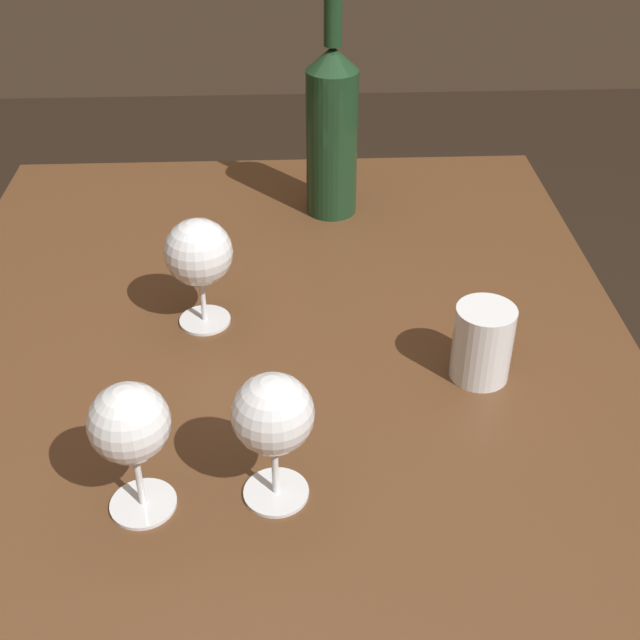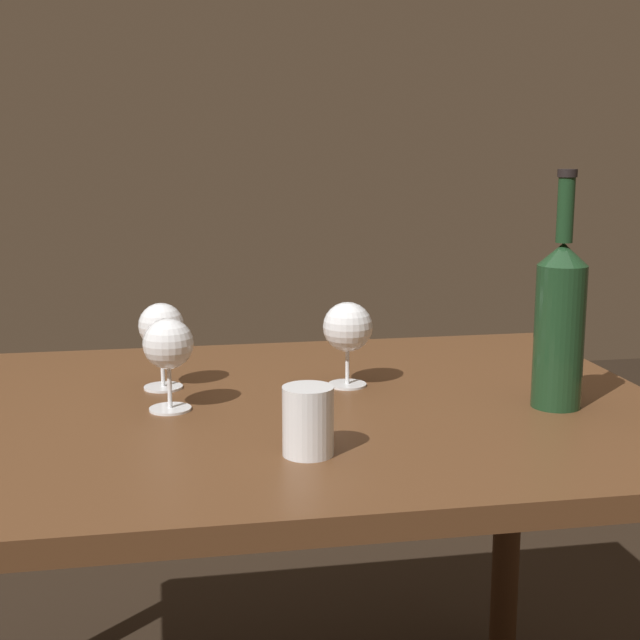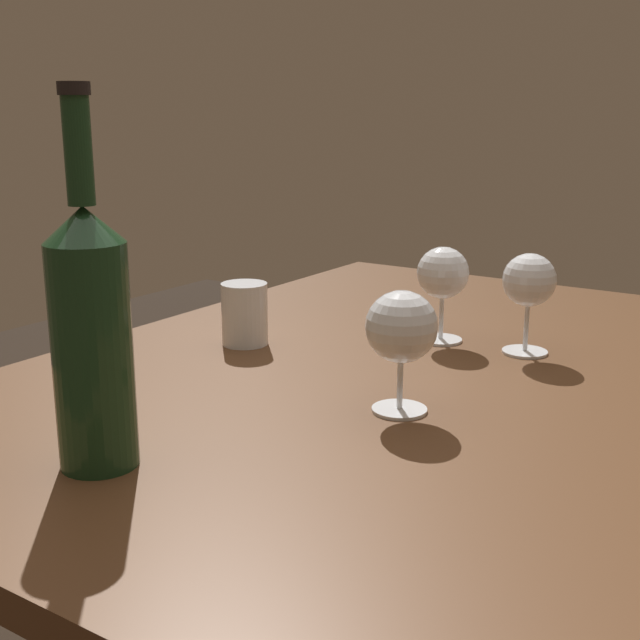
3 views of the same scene
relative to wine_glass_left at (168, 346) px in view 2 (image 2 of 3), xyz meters
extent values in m
cube|color=#56351E|center=(-0.15, 0.00, -0.12)|extent=(1.30, 0.90, 0.04)
cylinder|color=#412816|center=(-0.73, -0.38, -0.49)|extent=(0.06, 0.06, 0.70)
cylinder|color=white|center=(0.00, 0.00, -0.10)|extent=(0.07, 0.07, 0.00)
cylinder|color=white|center=(0.00, 0.00, -0.06)|extent=(0.01, 0.01, 0.07)
sphere|color=white|center=(0.00, 0.00, 0.00)|extent=(0.08, 0.08, 0.08)
cylinder|color=maroon|center=(0.00, 0.00, 0.00)|extent=(0.06, 0.06, 0.02)
cylinder|color=white|center=(0.01, -0.13, -0.10)|extent=(0.07, 0.07, 0.00)
cylinder|color=white|center=(0.01, -0.13, -0.06)|extent=(0.01, 0.01, 0.07)
sphere|color=white|center=(0.01, -0.13, 0.01)|extent=(0.08, 0.08, 0.08)
cylinder|color=maroon|center=(0.01, -0.13, 0.01)|extent=(0.06, 0.06, 0.03)
cylinder|color=white|center=(-0.30, -0.09, -0.10)|extent=(0.07, 0.07, 0.00)
cylinder|color=white|center=(-0.30, -0.09, -0.07)|extent=(0.01, 0.01, 0.07)
sphere|color=white|center=(-0.30, -0.09, 0.00)|extent=(0.09, 0.09, 0.09)
cylinder|color=maroon|center=(-0.30, -0.09, 0.00)|extent=(0.07, 0.07, 0.02)
cylinder|color=#19381E|center=(-0.60, 0.09, 0.01)|extent=(0.08, 0.08, 0.23)
cone|color=#19381E|center=(-0.60, 0.09, 0.14)|extent=(0.08, 0.08, 0.04)
cylinder|color=#19381E|center=(-0.60, 0.09, 0.21)|extent=(0.03, 0.03, 0.10)
cylinder|color=black|center=(-0.60, 0.09, 0.26)|extent=(0.03, 0.03, 0.01)
cylinder|color=white|center=(-0.18, 0.24, -0.06)|extent=(0.07, 0.07, 0.09)
cylinder|color=silver|center=(-0.18, 0.24, -0.07)|extent=(0.06, 0.06, 0.05)
camera|label=1|loc=(0.58, 0.02, 0.52)|focal=46.87mm
camera|label=2|loc=(0.01, 1.38, 0.31)|focal=50.62mm
camera|label=3|loc=(-1.13, -0.53, 0.25)|focal=46.65mm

